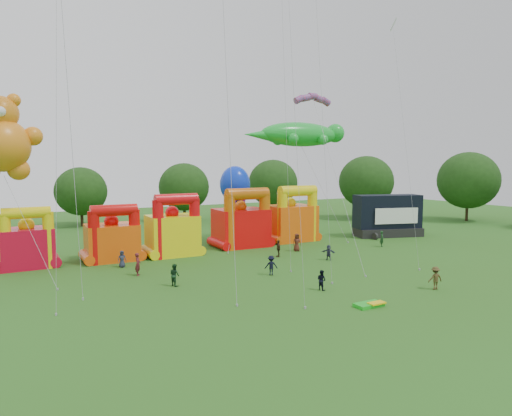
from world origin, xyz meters
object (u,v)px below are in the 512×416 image
teddy_bear_kite (19,194)px  spectator_4 (278,248)px  bouncy_castle_2 (173,232)px  octopus_kite (233,211)px  stage_trailer (387,216)px  spectator_0 (122,259)px  bouncy_castle_0 (27,244)px  gecko_kite (314,168)px

teddy_bear_kite → spectator_4: teddy_bear_kite is taller
bouncy_castle_2 → octopus_kite: size_ratio=0.70×
bouncy_castle_2 → teddy_bear_kite: size_ratio=0.42×
stage_trailer → teddy_bear_kite: size_ratio=0.59×
bouncy_castle_2 → spectator_0: bearing=-152.6°
bouncy_castle_0 → teddy_bear_kite: size_ratio=0.37×
gecko_kite → spectator_4: gecko_kite is taller
teddy_bear_kite → gecko_kite: size_ratio=1.04×
spectator_0 → spectator_4: 15.41m
gecko_kite → bouncy_castle_2: bearing=-176.0°
gecko_kite → octopus_kite: 11.93m
spectator_0 → spectator_4: bearing=-4.3°
stage_trailer → spectator_4: (-19.67, -4.57, -1.77)m
bouncy_castle_0 → stage_trailer: bearing=-3.2°
stage_trailer → spectator_4: bearing=-166.9°
spectator_0 → spectator_4: (15.13, -2.88, 0.10)m
bouncy_castle_0 → bouncy_castle_2: (13.56, -0.98, 0.29)m
teddy_bear_kite → spectator_0: teddy_bear_kite is taller
bouncy_castle_2 → stage_trailer: size_ratio=0.71×
bouncy_castle_0 → stage_trailer: bouncy_castle_0 is taller
teddy_bear_kite → spectator_4: (23.33, -2.60, -6.17)m
stage_trailer → bouncy_castle_0: bearing=176.8°
gecko_kite → spectator_0: 26.47m
bouncy_castle_0 → octopus_kite: (21.57, 1.24, 1.80)m
gecko_kite → stage_trailer: bearing=-15.3°
bouncy_castle_0 → spectator_0: 8.72m
stage_trailer → octopus_kite: bearing=170.2°
gecko_kite → octopus_kite: size_ratio=1.59×
stage_trailer → bouncy_castle_2: bearing=177.2°
stage_trailer → spectator_0: size_ratio=5.91×
octopus_kite → spectator_4: 8.83m
spectator_4 → teddy_bear_kite: bearing=-74.5°
stage_trailer → spectator_4: stage_trailer is taller
bouncy_castle_0 → spectator_0: bouncy_castle_0 is taller
bouncy_castle_2 → spectator_0: 6.94m
teddy_bear_kite → octopus_kite: 23.06m
stage_trailer → spectator_0: (-34.80, -1.69, -1.86)m
teddy_bear_kite → spectator_0: size_ratio=9.96×
stage_trailer → spectator_0: bearing=-177.2°
stage_trailer → octopus_kite: size_ratio=0.99×
octopus_kite → bouncy_castle_2: bearing=-164.6°
stage_trailer → teddy_bear_kite: (-42.99, -1.97, 4.40)m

